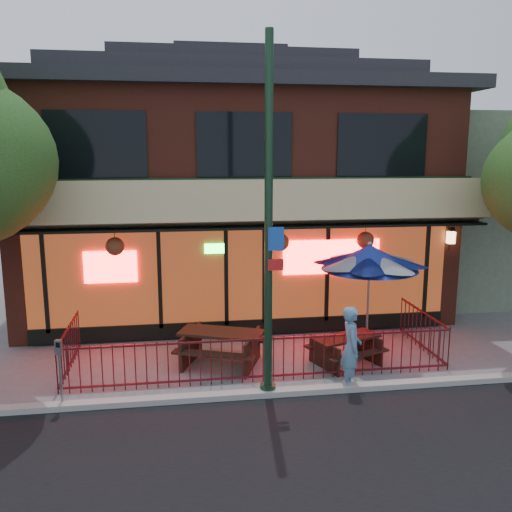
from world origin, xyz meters
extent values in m
plane|color=gray|center=(0.00, 0.00, 0.00)|extent=(80.00, 80.00, 0.00)
cube|color=#999993|center=(0.00, -0.50, 0.06)|extent=(80.00, 0.25, 0.12)
cube|color=maroon|center=(0.00, 7.20, 3.25)|extent=(12.00, 8.00, 6.50)
cube|color=#59230F|center=(0.00, 3.18, 1.65)|extent=(11.00, 0.06, 2.60)
cube|color=#FF0C0C|center=(2.30, 3.10, 2.10)|extent=(2.60, 0.04, 0.90)
cube|color=#FF0C0C|center=(-3.40, 3.10, 2.00)|extent=(1.30, 0.04, 0.80)
cube|color=#CDB681|center=(0.00, 2.70, 3.55)|extent=(12.20, 1.33, 1.26)
cube|color=black|center=(-3.60, 3.18, 5.00)|extent=(2.40, 0.06, 1.60)
cube|color=black|center=(0.00, 3.18, 5.00)|extent=(2.40, 0.06, 1.60)
cube|color=black|center=(3.60, 3.18, 5.00)|extent=(2.40, 0.06, 1.60)
cube|color=black|center=(0.00, 3.15, 0.25)|extent=(11.00, 0.12, 0.40)
cube|color=#FFC672|center=(5.60, 3.02, 2.55)|extent=(0.18, 0.18, 0.32)
cube|color=gray|center=(9.00, 7.70, 3.00)|extent=(6.00, 7.00, 6.00)
cube|color=#521117|center=(0.00, 0.20, 0.95)|extent=(8.40, 0.04, 0.04)
cube|color=#521117|center=(0.00, 0.20, 0.12)|extent=(8.40, 0.04, 0.04)
cube|color=#521117|center=(-4.20, 1.50, 0.95)|extent=(0.04, 2.60, 0.04)
cube|color=#521117|center=(4.20, 1.50, 0.95)|extent=(0.04, 2.60, 0.04)
cylinder|color=#521117|center=(0.00, 0.20, 0.50)|extent=(0.02, 0.02, 1.00)
cylinder|color=#15311E|center=(0.00, -0.40, 3.50)|extent=(0.16, 0.16, 7.00)
cylinder|color=#15311E|center=(0.00, -0.40, 0.10)|extent=(0.32, 0.32, 0.20)
cube|color=#194CB2|center=(0.12, -0.55, 3.20)|extent=(0.30, 0.02, 0.45)
cube|color=red|center=(0.12, -0.55, 2.70)|extent=(0.30, 0.02, 0.22)
cube|color=#311B12|center=(-1.48, 1.54, 0.39)|extent=(0.56, 1.29, 0.77)
cube|color=#311B12|center=(-0.12, 1.00, 0.39)|extent=(0.56, 1.29, 0.77)
cube|color=#311B12|center=(-0.80, 1.27, 0.77)|extent=(2.04, 1.42, 0.06)
cube|color=#311B12|center=(-1.01, 0.73, 0.46)|extent=(1.86, 0.97, 0.05)
cube|color=#311B12|center=(-0.59, 1.80, 0.46)|extent=(1.86, 0.97, 0.05)
cube|color=black|center=(1.48, 0.69, 0.32)|extent=(0.44, 1.07, 0.64)
cube|color=black|center=(2.61, 1.11, 0.32)|extent=(0.44, 1.07, 0.64)
cube|color=black|center=(2.04, 0.90, 0.64)|extent=(1.68, 1.15, 0.05)
cube|color=black|center=(2.21, 0.45, 0.38)|extent=(1.54, 0.77, 0.04)
cube|color=black|center=(1.88, 1.35, 0.38)|extent=(1.54, 0.77, 0.04)
cylinder|color=gray|center=(2.91, 1.90, 1.23)|extent=(0.06, 0.06, 2.47)
cone|color=navy|center=(2.91, 1.90, 2.30)|extent=(2.36, 2.36, 0.62)
sphere|color=gray|center=(2.91, 1.90, 2.64)|extent=(0.11, 0.11, 0.11)
imported|color=#5586AA|center=(1.74, -0.35, 0.87)|extent=(0.51, 0.69, 1.74)
cylinder|color=gray|center=(-4.00, -0.40, 0.55)|extent=(0.05, 0.05, 1.09)
cube|color=gray|center=(-4.00, -0.40, 1.21)|extent=(0.14, 0.13, 0.28)
cube|color=black|center=(-4.00, -0.45, 1.27)|extent=(0.08, 0.02, 0.10)
camera|label=1|loc=(-1.75, -10.51, 4.80)|focal=38.00mm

